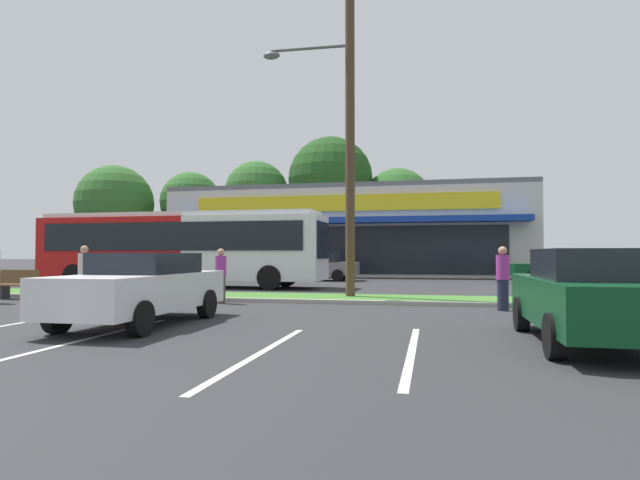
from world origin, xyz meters
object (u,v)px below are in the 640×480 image
at_px(pedestrian_mid, 84,274).
at_px(pedestrian_by_pole, 503,278).
at_px(car_0, 142,287).
at_px(car_3, 314,266).
at_px(bus_stop_bench, 19,284).
at_px(car_2, 557,268).
at_px(utility_pole, 346,112).
at_px(pedestrian_near_bench, 221,276).
at_px(car_1, 593,296).
at_px(city_bus, 181,247).

bearing_deg(pedestrian_mid, pedestrian_by_pole, -86.50).
bearing_deg(car_0, car_3, -178.69).
xyz_separation_m(bus_stop_bench, car_2, (18.95, 13.27, 0.24)).
bearing_deg(utility_pole, car_0, -115.54).
bearing_deg(pedestrian_mid, utility_pole, -68.39).
bearing_deg(utility_pole, pedestrian_near_bench, -150.00).
distance_m(car_0, car_3, 18.13).
relative_size(car_1, pedestrian_by_pole, 2.70).
xyz_separation_m(bus_stop_bench, pedestrian_by_pole, (14.73, -0.32, 0.32)).
height_order(city_bus, pedestrian_mid, city_bus).
height_order(bus_stop_bench, car_2, car_2).
distance_m(pedestrian_by_pole, pedestrian_mid, 11.88).
height_order(city_bus, car_3, city_bus).
bearing_deg(car_0, car_2, 146.56).
bearing_deg(bus_stop_bench, city_bus, -107.08).
relative_size(car_2, pedestrian_near_bench, 2.54).
relative_size(car_3, pedestrian_by_pole, 2.91).
xyz_separation_m(bus_stop_bench, pedestrian_mid, (2.85, -0.69, 0.35)).
height_order(bus_stop_bench, car_3, car_3).
height_order(car_2, pedestrian_by_pole, pedestrian_by_pole).
height_order(car_0, car_1, car_1).
bearing_deg(bus_stop_bench, utility_pole, -168.99).
relative_size(car_3, pedestrian_mid, 2.81).
height_order(car_0, car_3, car_3).
distance_m(pedestrian_near_bench, pedestrian_by_pole, 7.86).
xyz_separation_m(car_3, pedestrian_mid, (-3.84, -14.15, 0.09)).
xyz_separation_m(car_2, pedestrian_mid, (-16.10, -13.97, 0.11)).
height_order(utility_pole, car_3, utility_pole).
bearing_deg(car_3, bus_stop_bench, 63.58).
distance_m(car_3, pedestrian_by_pole, 15.95).
xyz_separation_m(car_2, pedestrian_near_bench, (-12.08, -13.25, 0.07)).
relative_size(car_3, pedestrian_near_bench, 2.97).
xyz_separation_m(bus_stop_bench, car_0, (7.10, -4.67, 0.27)).
height_order(bus_stop_bench, car_1, car_1).
xyz_separation_m(car_0, car_1, (8.36, -0.71, 0.02)).
bearing_deg(pedestrian_by_pole, car_1, 47.47).
distance_m(car_0, car_2, 21.50).
distance_m(city_bus, pedestrian_by_pole, 14.56).
relative_size(car_0, car_3, 0.94).
xyz_separation_m(car_3, pedestrian_by_pole, (8.04, -13.78, 0.06)).
height_order(utility_pole, car_1, utility_pole).
xyz_separation_m(city_bus, car_1, (13.34, -12.29, -0.98)).
relative_size(utility_pole, car_1, 2.54).
bearing_deg(pedestrian_by_pole, car_0, -21.13).
distance_m(car_0, pedestrian_mid, 5.82).
bearing_deg(pedestrian_near_bench, bus_stop_bench, -8.51).
distance_m(car_1, car_2, 18.98).
height_order(car_2, pedestrian_near_bench, pedestrian_near_bench).
distance_m(car_2, pedestrian_near_bench, 17.93).
height_order(city_bus, car_1, city_bus).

